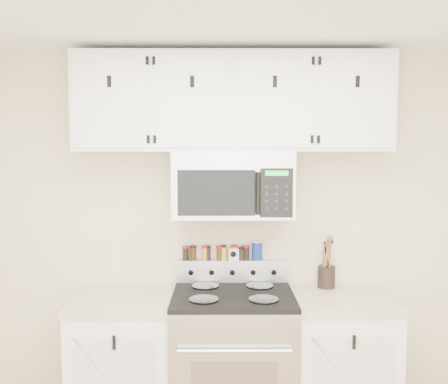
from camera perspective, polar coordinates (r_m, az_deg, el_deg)
name	(u,v)px	position (r m, az deg, el deg)	size (l,w,h in m)	color
back_wall	(232,237)	(3.44, 0.94, -5.18)	(3.50, 0.01, 2.50)	beige
range	(233,364)	(3.36, 1.04, -19.06)	(0.76, 0.65, 1.10)	#B7B7BA
base_cabinet_left	(126,367)	(3.45, -11.18, -18.99)	(0.64, 0.62, 0.92)	white
base_cabinet_right	(340,366)	(3.48, 13.12, -18.82)	(0.64, 0.62, 0.92)	white
microwave	(233,184)	(3.21, 1.03, 0.90)	(0.76, 0.44, 0.42)	#9E9EA3
upper_cabinets	(233,103)	(3.24, 1.02, 10.16)	(2.00, 0.35, 0.62)	white
utensil_crock	(326,275)	(3.48, 11.62, -9.27)	(0.12, 0.12, 0.34)	black
kitchen_timer	(233,254)	(3.43, 1.05, -7.11)	(0.07, 0.06, 0.08)	white
salt_canister	(257,250)	(3.43, 3.80, -6.66)	(0.07, 0.07, 0.13)	navy
spice_jar_0	(186,253)	(3.44, -4.42, -6.93)	(0.04, 0.04, 0.10)	black
spice_jar_1	(193,252)	(3.43, -3.56, -6.92)	(0.04, 0.04, 0.10)	#3C1E0E
spice_jar_2	(205,253)	(3.43, -2.15, -6.93)	(0.05, 0.05, 0.10)	#C38F16
spice_jar_3	(208,253)	(3.43, -1.88, -6.93)	(0.04, 0.04, 0.10)	black
spice_jar_4	(220,253)	(3.43, -0.51, -6.94)	(0.04, 0.04, 0.10)	#40270F
spice_jar_5	(224,252)	(3.43, -0.04, -6.90)	(0.04, 0.04, 0.10)	orange
spice_jar_6	(234,252)	(3.43, 1.15, -6.88)	(0.05, 0.05, 0.10)	gold
spice_jar_7	(242,253)	(3.43, 2.04, -7.00)	(0.04, 0.04, 0.09)	black
spice_jar_8	(246,252)	(3.43, 2.55, -6.92)	(0.04, 0.04, 0.10)	black
spice_jar_9	(256,252)	(3.44, 3.70, -6.83)	(0.04, 0.04, 0.11)	#472911
spice_jar_10	(259,253)	(3.44, 3.99, -7.00)	(0.04, 0.04, 0.09)	gold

